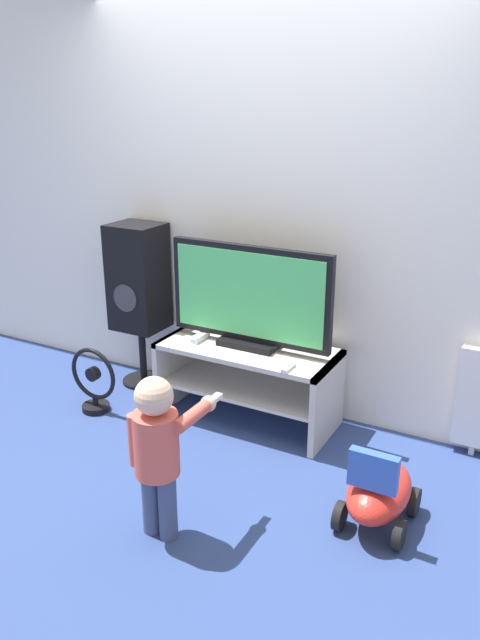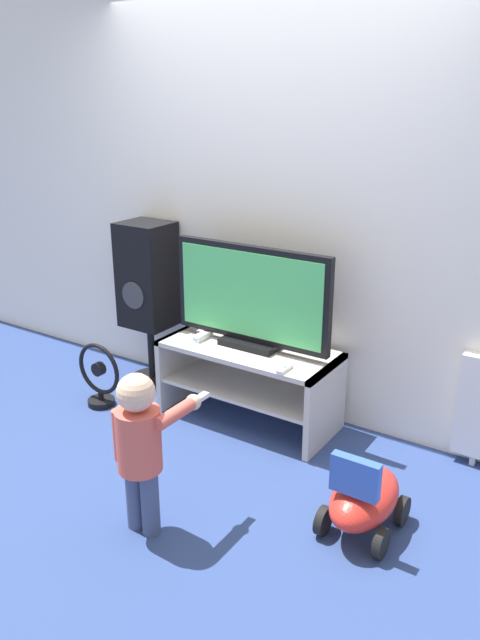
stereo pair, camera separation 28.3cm
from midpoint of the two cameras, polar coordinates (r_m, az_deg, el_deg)
ground_plane at (r=3.83m, az=-3.21°, el=-10.53°), size 16.00×16.00×0.00m
wall_back at (r=3.85m, az=0.92°, el=10.33°), size 10.00×0.06×2.60m
tv_stand at (r=3.87m, az=-1.40°, el=-4.79°), size 1.10×0.49×0.49m
television at (r=3.71m, az=-1.29°, el=2.01°), size 1.04×0.20×0.63m
game_console at (r=3.92m, az=-5.74°, el=-1.60°), size 0.05×0.16×0.04m
remote_primary at (r=3.49m, az=2.13°, el=-4.40°), size 0.04×0.13×0.03m
child at (r=2.87m, az=-10.35°, el=-11.18°), size 0.31×0.46×0.80m
speaker_tower at (r=4.31m, az=-11.13°, el=3.52°), size 0.34×0.31×1.14m
floor_fan at (r=4.16m, az=-15.13°, el=-5.57°), size 0.35×0.18×0.44m
ride_on_toy at (r=3.09m, az=9.94°, el=-15.25°), size 0.32×0.50×0.45m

